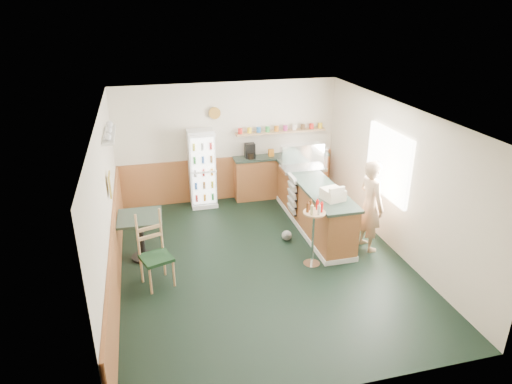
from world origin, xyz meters
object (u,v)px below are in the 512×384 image
object	(u,v)px
cash_register	(333,194)
condiment_stand	(314,225)
cafe_chair	(155,247)
shopkeeper	(371,206)
cafe_table	(141,229)
display_case	(303,158)
drinks_fridge	(202,169)

from	to	relation	value
cash_register	condiment_stand	world-z (taller)	cash_register
condiment_stand	cafe_chair	xyz separation A→B (m)	(-2.67, 0.15, -0.12)
shopkeeper	cafe_table	xyz separation A→B (m)	(-4.10, 0.64, -0.28)
display_case	cash_register	size ratio (longest dim) A/B	2.52
display_case	shopkeeper	distance (m)	1.91
cafe_table	drinks_fridge	bearing A→B (deg)	55.95
shopkeeper	cafe_chair	bearing A→B (deg)	85.19
cafe_chair	drinks_fridge	bearing A→B (deg)	48.71
display_case	cafe_table	world-z (taller)	display_case
drinks_fridge	condiment_stand	xyz separation A→B (m)	(1.49, -3.01, -0.10)
drinks_fridge	display_case	size ratio (longest dim) A/B	1.89
cafe_table	display_case	bearing A→B (deg)	17.73
shopkeeper	cafe_table	size ratio (longest dim) A/B	2.07
display_case	drinks_fridge	bearing A→B (deg)	154.09
condiment_stand	cafe_table	bearing A→B (deg)	161.72
display_case	condiment_stand	bearing A→B (deg)	-104.31
display_case	cafe_table	distance (m)	3.63
drinks_fridge	cafe_table	bearing A→B (deg)	-124.05
cafe_table	condiment_stand	bearing A→B (deg)	-18.28
display_case	cafe_table	bearing A→B (deg)	-162.27
drinks_fridge	shopkeeper	xyz separation A→B (m)	(2.71, -2.70, -0.00)
display_case	cafe_chair	world-z (taller)	display_case
drinks_fridge	cafe_table	size ratio (longest dim) A/B	2.07
drinks_fridge	shopkeeper	bearing A→B (deg)	-44.96
condiment_stand	display_case	bearing A→B (deg)	75.69
drinks_fridge	shopkeeper	world-z (taller)	drinks_fridge
drinks_fridge	condiment_stand	world-z (taller)	drinks_fridge
cash_register	cafe_table	xyz separation A→B (m)	(-3.40, 0.50, -0.52)
drinks_fridge	cash_register	world-z (taller)	drinks_fridge
drinks_fridge	cafe_chair	size ratio (longest dim) A/B	1.40
display_case	cafe_table	size ratio (longest dim) A/B	1.09
cafe_chair	cafe_table	bearing A→B (deg)	86.12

